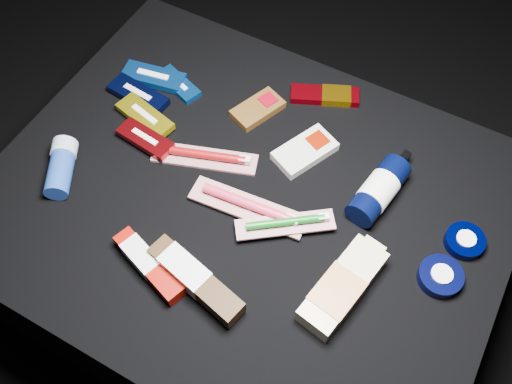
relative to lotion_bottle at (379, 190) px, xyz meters
The scene contains 20 objects.
ground 0.50m from the lotion_bottle, 151.32° to the right, with size 3.00×3.00×0.00m, color black.
cloth_table 0.34m from the lotion_bottle, 151.32° to the right, with size 0.98×0.78×0.40m, color black.
luna_bar_0 0.49m from the lotion_bottle, behind, with size 0.12×0.08×0.01m.
luna_bar_1 0.55m from the lotion_bottle, behind, with size 0.15×0.08×0.02m.
luna_bar_2 0.55m from the lotion_bottle, behind, with size 0.14×0.06×0.02m.
luna_bar_3 0.50m from the lotion_bottle, behind, with size 0.14×0.08×0.02m.
luna_bar_4 0.47m from the lotion_bottle, 167.17° to the right, with size 0.12×0.06×0.02m.
clif_bar_0 0.31m from the lotion_bottle, 164.66° to the left, with size 0.09×0.12×0.02m.
clif_bar_1 0.17m from the lotion_bottle, 168.97° to the left, with size 0.11×0.14×0.02m.
power_bar 0.26m from the lotion_bottle, 135.37° to the left, with size 0.15×0.10×0.02m.
lotion_bottle is the anchor object (origin of this frame).
cream_tin_upper 0.18m from the lotion_bottle, ahead, with size 0.07×0.07×0.02m.
cream_tin_lower 0.19m from the lotion_bottle, 32.08° to the right, with size 0.08×0.08×0.02m.
bodywash_bottle 0.21m from the lotion_bottle, 84.80° to the right, with size 0.10×0.20×0.04m.
deodorant_stick 0.61m from the lotion_bottle, 156.58° to the right, with size 0.10×0.13×0.05m.
toothbrush_pack_0 0.34m from the lotion_bottle, 166.68° to the right, with size 0.22×0.12×0.02m.
toothbrush_pack_1 0.25m from the lotion_bottle, 144.86° to the right, with size 0.23×0.07×0.03m.
toothbrush_pack_2 0.19m from the lotion_bottle, 130.45° to the right, with size 0.17×0.14×0.02m.
toothpaste_carton_red 0.45m from the lotion_bottle, 132.76° to the right, with size 0.17×0.09×0.03m.
toothpaste_carton_green 0.38m from the lotion_bottle, 124.39° to the right, with size 0.20×0.09×0.04m.
Camera 1 is at (0.29, -0.49, 1.34)m, focal length 40.00 mm.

